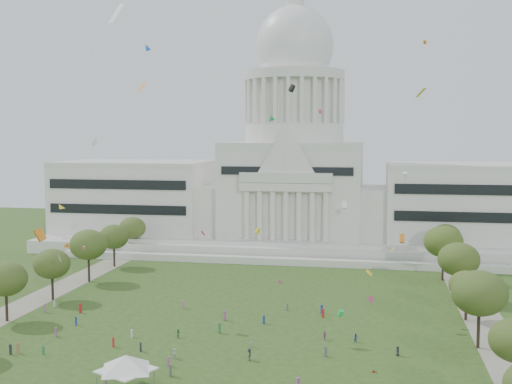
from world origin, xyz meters
name	(u,v)px	position (x,y,z in m)	size (l,w,h in m)	color
ground	(204,367)	(0.00, 0.00, 0.00)	(400.00, 400.00, 0.00)	#2D4C1B
capitol	(294,179)	(0.00, 113.59, 22.30)	(160.00, 64.50, 91.30)	beige
path_left	(27,304)	(-48.00, 30.00, 0.02)	(8.00, 160.00, 0.04)	gray
path_right	(488,328)	(48.00, 30.00, 0.02)	(8.00, 160.00, 0.04)	gray
row_tree_l_2	(6,279)	(-45.04, 17.30, 8.51)	(8.42, 8.42, 11.97)	black
row_tree_r_2	(480,293)	(44.17, 17.44, 9.66)	(9.55, 9.55, 13.58)	black
row_tree_l_3	(52,264)	(-44.09, 33.92, 8.21)	(8.12, 8.12, 11.55)	black
row_tree_r_3	(467,285)	(44.40, 34.48, 7.08)	(7.01, 7.01, 9.98)	black
row_tree_l_4	(88,245)	(-44.08, 52.42, 9.39)	(9.29, 9.29, 13.21)	black
row_tree_r_4	(459,259)	(44.76, 50.04, 9.29)	(9.19, 9.19, 13.06)	black
row_tree_l_5	(114,237)	(-45.22, 71.01, 8.42)	(8.33, 8.33, 11.85)	black
row_tree_r_5	(443,242)	(43.49, 70.19, 9.93)	(9.82, 9.82, 13.96)	black
row_tree_l_6	(132,228)	(-46.87, 89.14, 8.27)	(8.19, 8.19, 11.64)	black
row_tree_r_6	(446,236)	(45.96, 88.13, 8.51)	(8.42, 8.42, 11.97)	black
event_tent	(126,362)	(-8.75, -10.79, 4.05)	(12.39, 12.39, 5.22)	#4C4C4C
person_0	(398,351)	(30.39, 10.93, 0.81)	(0.80, 0.52, 1.63)	#26262B
person_2	(356,338)	(23.34, 16.67, 0.81)	(0.79, 0.49, 1.62)	navy
person_3	(249,355)	(6.45, 4.21, 1.00)	(1.29, 0.67, 2.00)	#26262B
person_4	(251,343)	(5.47, 10.63, 0.80)	(0.93, 0.51, 1.59)	silver
person_5	(174,353)	(-5.88, 2.87, 0.88)	(1.63, 0.64, 1.75)	silver
person_8	(178,334)	(-8.50, 13.41, 0.79)	(0.77, 0.47, 1.58)	#33723F
person_9	(298,383)	(15.71, -5.97, 0.88)	(1.14, 0.59, 1.77)	#994C8C
person_10	(325,335)	(17.76, 17.02, 0.85)	(0.99, 0.54, 1.69)	#994C8C
distant_crowd	(149,328)	(-14.79, 15.25, 0.88)	(61.13, 40.24, 1.94)	#26262B
kite_swarm	(238,182)	(3.84, 7.69, 28.97)	(94.93, 104.70, 59.17)	orange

